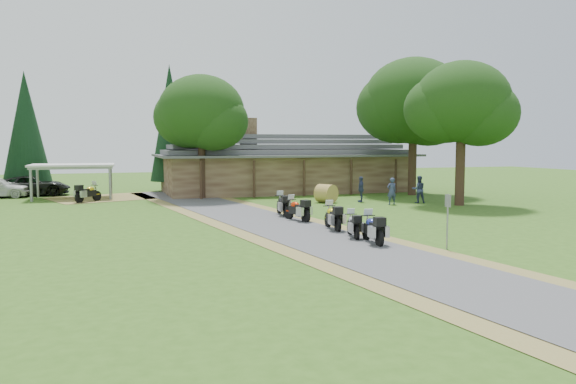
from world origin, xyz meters
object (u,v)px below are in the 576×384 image
object	(u,v)px
lodge	(286,163)
hay_bale	(326,193)
carport	(73,181)
car_dark_suv	(32,181)
motorcycle_row_d	(297,208)
motorcycle_row_e	(282,204)
motorcycle_carport_a	(88,192)
motorcycle_row_a	(373,227)
motorcycle_row_b	(353,224)
motorcycle_row_c	(333,216)

from	to	relation	value
lodge	hay_bale	size ratio (longest dim) A/B	16.83
carport	car_dark_suv	bearing A→B (deg)	136.15
motorcycle_row_d	hay_bale	size ratio (longest dim) A/B	1.53
lodge	hay_bale	bearing A→B (deg)	-91.36
motorcycle_row_e	motorcycle_carport_a	size ratio (longest dim) A/B	0.96
motorcycle_row_a	motorcycle_row_d	bearing A→B (deg)	12.49
carport	motorcycle_row_b	size ratio (longest dim) A/B	3.39
motorcycle_row_c	motorcycle_row_d	world-z (taller)	motorcycle_row_c
carport	car_dark_suv	distance (m)	4.49
motorcycle_row_a	motorcycle_row_b	distance (m)	1.61
motorcycle_row_c	carport	bearing A→B (deg)	36.96
carport	motorcycle_row_d	world-z (taller)	carport
motorcycle_row_b	motorcycle_row_c	world-z (taller)	motorcycle_row_c
motorcycle_row_c	hay_bale	xyz separation A→B (m)	(4.33, 11.31, -0.03)
lodge	motorcycle_row_c	xyz separation A→B (m)	(-4.56, -20.81, -1.78)
motorcycle_row_c	motorcycle_carport_a	xyz separation A→B (m)	(-11.23, 17.04, 0.03)
car_dark_suv	motorcycle_row_e	distance (m)	22.97
lodge	motorcycle_row_d	size ratio (longest dim) A/B	11.01
car_dark_suv	motorcycle_row_a	xyz separation A→B (m)	(15.56, -27.20, -0.50)
lodge	motorcycle_carport_a	bearing A→B (deg)	-166.58
carport	motorcycle_row_d	distance (m)	20.43
car_dark_suv	motorcycle_row_e	size ratio (longest dim) A/B	3.11
motorcycle_row_e	motorcycle_row_c	bearing A→B (deg)	-169.38
motorcycle_row_a	hay_bale	distance (m)	15.79
motorcycle_row_d	motorcycle_row_e	distance (m)	2.39
car_dark_suv	motorcycle_row_d	xyz separation A→B (m)	(14.85, -19.94, -0.50)
carport	motorcycle_row_d	bearing A→B (deg)	-53.26
carport	car_dark_suv	xyz separation A→B (m)	(-3.14, 3.21, -0.11)
motorcycle_row_e	motorcycle_carport_a	xyz separation A→B (m)	(-10.58, 11.30, 0.03)
motorcycle_carport_a	carport	bearing A→B (deg)	64.82
carport	car_dark_suv	world-z (taller)	carport
motorcycle_row_b	motorcycle_row_c	bearing A→B (deg)	12.11
motorcycle_row_d	motorcycle_carport_a	distance (m)	17.33
motorcycle_row_e	motorcycle_row_a	bearing A→B (deg)	-171.33
motorcycle_row_d	motorcycle_row_a	bearing A→B (deg)	170.39
motorcycle_row_a	motorcycle_row_c	distance (m)	3.90
car_dark_suv	motorcycle_row_b	xyz separation A→B (m)	(15.44, -25.60, -0.57)
lodge	motorcycle_row_b	size ratio (longest dim) A/B	12.34
motorcycle_row_a	motorcycle_carport_a	bearing A→B (deg)	35.34
motorcycle_row_c	motorcycle_carport_a	world-z (taller)	motorcycle_carport_a
motorcycle_row_c	motorcycle_row_a	bearing A→B (deg)	-172.98
motorcycle_row_e	motorcycle_carport_a	world-z (taller)	motorcycle_carport_a
car_dark_suv	motorcycle_carport_a	xyz separation A→B (m)	(4.22, -6.25, -0.46)
hay_bale	lodge	bearing A→B (deg)	88.64
motorcycle_row_c	hay_bale	size ratio (longest dim) A/B	1.53
motorcycle_row_d	motorcycle_carport_a	bearing A→B (deg)	22.64
motorcycle_row_b	car_dark_suv	bearing A→B (deg)	43.49
hay_bale	motorcycle_row_e	bearing A→B (deg)	-131.82
motorcycle_row_a	motorcycle_row_c	world-z (taller)	motorcycle_row_a
carport	hay_bale	bearing A→B (deg)	-26.05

